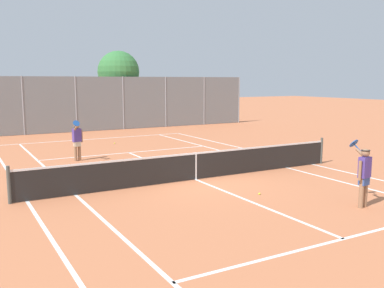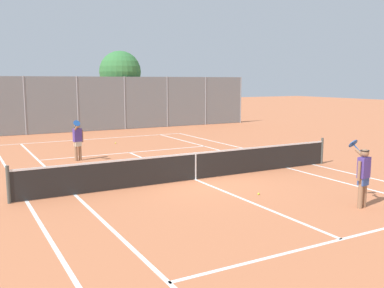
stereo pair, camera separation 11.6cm
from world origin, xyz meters
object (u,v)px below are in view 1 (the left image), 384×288
at_px(loose_tennis_ball_2, 115,143).
at_px(loose_tennis_ball_3, 150,178).
at_px(player_near_side, 364,174).
at_px(player_far_left, 77,139).
at_px(tennis_net, 196,165).
at_px(loose_tennis_ball_0, 259,194).
at_px(tree_behind_right, 118,73).

xyz_separation_m(loose_tennis_ball_2, loose_tennis_ball_3, (-1.70, -8.58, 0.00)).
height_order(player_near_side, player_far_left, same).
height_order(tennis_net, player_near_side, player_near_side).
xyz_separation_m(tennis_net, loose_tennis_ball_2, (0.38, 9.49, -0.48)).
xyz_separation_m(player_far_left, loose_tennis_ball_3, (1.31, -4.60, -0.89)).
xyz_separation_m(player_far_left, loose_tennis_ball_2, (3.01, 3.98, -0.89)).
height_order(player_far_left, loose_tennis_ball_0, player_far_left).
height_order(tennis_net, loose_tennis_ball_0, tennis_net).
bearing_deg(loose_tennis_ball_3, player_near_side, -58.47).
distance_m(player_near_side, tree_behind_right, 22.83).
distance_m(player_far_left, tree_behind_right, 13.90).
relative_size(tennis_net, loose_tennis_ball_2, 181.82).
relative_size(tennis_net, player_near_side, 6.76).
distance_m(loose_tennis_ball_2, loose_tennis_ball_3, 8.75).
relative_size(loose_tennis_ball_2, loose_tennis_ball_3, 1.00).
distance_m(player_near_side, loose_tennis_ball_3, 7.00).
height_order(tennis_net, loose_tennis_ball_3, tennis_net).
bearing_deg(loose_tennis_ball_2, player_far_left, -127.14).
distance_m(loose_tennis_ball_3, tree_behind_right, 17.81).
bearing_deg(loose_tennis_ball_0, loose_tennis_ball_2, 91.40).
relative_size(player_near_side, tree_behind_right, 0.32).
xyz_separation_m(player_near_side, tree_behind_right, (1.24, 22.60, 3.01)).
xyz_separation_m(player_near_side, loose_tennis_ball_2, (-1.92, 14.49, -0.89)).
distance_m(player_near_side, loose_tennis_ball_0, 3.00).
relative_size(player_far_left, loose_tennis_ball_2, 26.88).
distance_m(loose_tennis_ball_0, tree_behind_right, 20.81).
bearing_deg(tree_behind_right, loose_tennis_ball_2, -111.35).
distance_m(loose_tennis_ball_2, tree_behind_right, 9.54).
bearing_deg(player_far_left, tennis_net, -64.46).
bearing_deg(loose_tennis_ball_3, loose_tennis_ball_2, 78.76).
xyz_separation_m(tennis_net, loose_tennis_ball_3, (-1.33, 0.91, -0.48)).
relative_size(player_far_left, tree_behind_right, 0.32).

